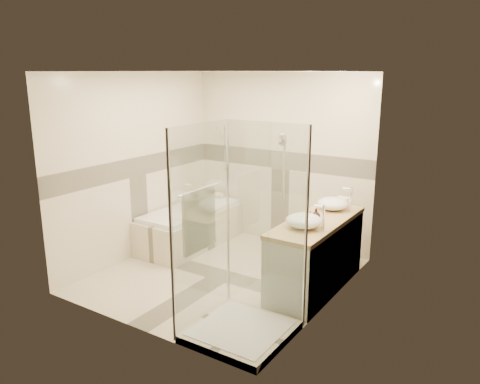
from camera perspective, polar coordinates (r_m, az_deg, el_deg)
The scene contains 12 objects.
room at distance 5.59m, azimuth -1.71°, elevation 1.62°, with size 2.82×3.02×2.52m.
bathtub at distance 6.96m, azimuth -6.02°, elevation -3.99°, with size 0.75×1.70×0.56m.
vanity at distance 5.58m, azimuth 9.24°, elevation -7.54°, with size 0.58×1.62×0.85m.
shower_enclosure at distance 4.64m, azimuth -0.60°, elevation -10.94°, with size 0.96×0.93×2.04m.
vessel_sink_near at distance 5.86m, azimuth 11.23°, elevation -1.38°, with size 0.38×0.38×0.15m, color white.
vessel_sink_far at distance 5.13m, azimuth 7.77°, elevation -3.47°, with size 0.39×0.39×0.16m, color white.
faucet_near at distance 5.77m, azimuth 13.26°, elevation -0.71°, with size 0.13×0.03×0.31m.
faucet_far at distance 5.02m, azimuth 10.03°, elevation -2.90°, with size 0.12×0.03×0.29m.
amenity_bottle_a at distance 5.29m, azimuth 8.58°, elevation -3.08°, with size 0.06×0.06×0.14m, color black.
amenity_bottle_b at distance 5.42m, azimuth 9.23°, elevation -2.69°, with size 0.11×0.11×0.13m, color black.
folded_towels at distance 6.07m, azimuth 12.00°, elevation -1.19°, with size 0.17×0.28×0.09m, color white.
rolled_towel at distance 7.43m, azimuth -2.80°, elevation -0.35°, with size 0.09×0.09×0.20m, color white.
Camera 1 is at (3.15, -4.47, 2.49)m, focal length 35.00 mm.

